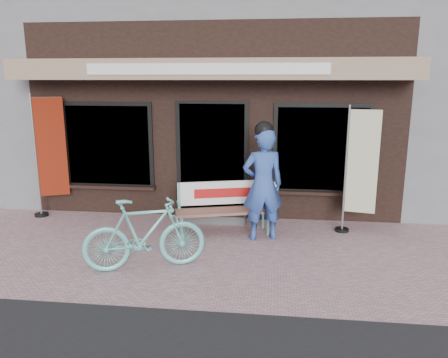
# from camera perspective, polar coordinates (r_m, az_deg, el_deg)

# --- Properties ---
(ground) EXTENTS (70.00, 70.00, 0.00)m
(ground) POSITION_cam_1_polar(r_m,az_deg,el_deg) (6.61, -3.98, -10.19)
(ground) COLOR #B98D95
(ground) RESTS_ON ground
(storefront) EXTENTS (7.00, 6.77, 6.00)m
(storefront) POSITION_cam_1_polar(r_m,az_deg,el_deg) (11.00, 0.68, 15.08)
(storefront) COLOR black
(storefront) RESTS_ON ground
(bench) EXTENTS (1.68, 0.83, 0.88)m
(bench) POSITION_cam_1_polar(r_m,az_deg,el_deg) (7.46, -0.09, -3.21)
(bench) COLOR #64C4BA
(bench) RESTS_ON ground
(person) EXTENTS (0.77, 0.61, 1.95)m
(person) POSITION_cam_1_polar(r_m,az_deg,el_deg) (7.07, 5.11, -0.47)
(person) COLOR #2F50A4
(person) RESTS_ON ground
(bicycle) EXTENTS (1.75, 1.02, 1.02)m
(bicycle) POSITION_cam_1_polar(r_m,az_deg,el_deg) (6.16, -10.35, -7.09)
(bicycle) COLOR #64C4BA
(bicycle) RESTS_ON ground
(nobori_red) EXTENTS (0.69, 0.39, 2.34)m
(nobori_red) POSITION_cam_1_polar(r_m,az_deg,el_deg) (8.89, -21.88, 3.07)
(nobori_red) COLOR gray
(nobori_red) RESTS_ON ground
(nobori_cream) EXTENTS (0.65, 0.28, 2.18)m
(nobori_cream) POSITION_cam_1_polar(r_m,az_deg,el_deg) (7.64, 17.27, 1.28)
(nobori_cream) COLOR gray
(nobori_cream) RESTS_ON ground
(menu_stand) EXTENTS (0.40, 0.17, 0.80)m
(menu_stand) POSITION_cam_1_polar(r_m,az_deg,el_deg) (8.21, 5.70, -2.53)
(menu_stand) COLOR black
(menu_stand) RESTS_ON ground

